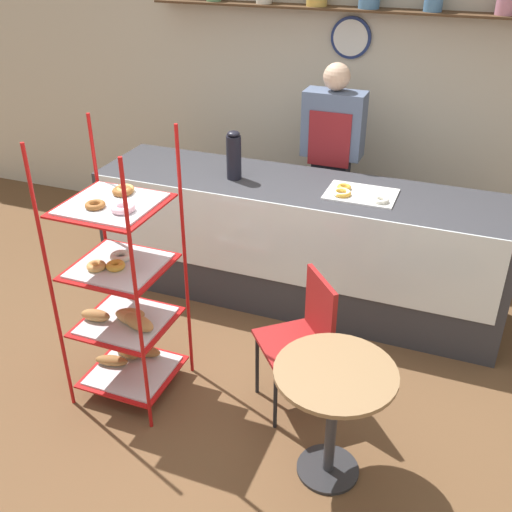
% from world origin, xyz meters
% --- Properties ---
extents(ground_plane, '(14.00, 14.00, 0.00)m').
position_xyz_m(ground_plane, '(0.00, 0.00, 0.00)').
color(ground_plane, brown).
extents(back_wall, '(10.00, 0.30, 2.70)m').
position_xyz_m(back_wall, '(0.00, 2.53, 1.37)').
color(back_wall, beige).
rests_on(back_wall, ground_plane).
extents(display_counter, '(3.10, 0.76, 0.97)m').
position_xyz_m(display_counter, '(0.00, 1.34, 0.49)').
color(display_counter, '#333338').
rests_on(display_counter, ground_plane).
extents(pastry_rack, '(0.59, 0.57, 1.71)m').
position_xyz_m(pastry_rack, '(-0.65, -0.06, 0.69)').
color(pastry_rack, '#B71414').
rests_on(pastry_rack, ground_plane).
extents(person_worker, '(0.48, 0.23, 1.74)m').
position_xyz_m(person_worker, '(0.09, 1.94, 0.95)').
color(person_worker, '#282833').
rests_on(person_worker, ground_plane).
extents(cafe_table, '(0.63, 0.63, 0.71)m').
position_xyz_m(cafe_table, '(0.72, -0.28, 0.53)').
color(cafe_table, '#262628').
rests_on(cafe_table, ground_plane).
extents(cafe_chair, '(0.54, 0.54, 0.89)m').
position_xyz_m(cafe_chair, '(0.42, 0.20, 0.55)').
color(cafe_chair, black).
rests_on(cafe_chair, ground_plane).
extents(coffee_carafe, '(0.11, 0.11, 0.37)m').
position_xyz_m(coffee_carafe, '(-0.49, 1.28, 1.15)').
color(coffee_carafe, black).
rests_on(coffee_carafe, display_counter).
extents(donut_tray_counter, '(0.49, 0.35, 0.04)m').
position_xyz_m(donut_tray_counter, '(0.44, 1.29, 0.99)').
color(donut_tray_counter, white).
rests_on(donut_tray_counter, display_counter).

